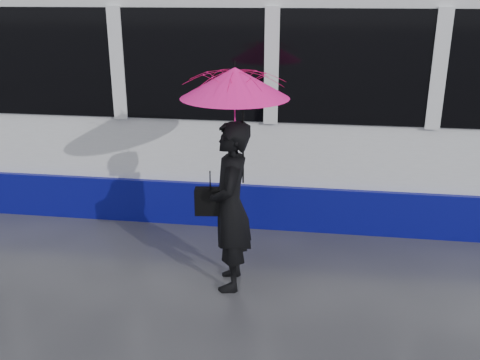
# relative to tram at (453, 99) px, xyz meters

# --- Properties ---
(ground) EXTENTS (90.00, 90.00, 0.00)m
(ground) POSITION_rel_tram_xyz_m (-3.60, -2.50, -1.64)
(ground) COLOR #2A2A2F
(ground) RESTS_ON ground
(rails) EXTENTS (34.00, 1.51, 0.02)m
(rails) POSITION_rel_tram_xyz_m (-3.60, -0.00, -1.63)
(rails) COLOR #3F3D38
(rails) RESTS_ON ground
(tram) EXTENTS (26.00, 2.56, 3.35)m
(tram) POSITION_rel_tram_xyz_m (0.00, 0.00, 0.00)
(tram) COLOR white
(tram) RESTS_ON ground
(woman) EXTENTS (0.52, 0.72, 1.86)m
(woman) POSITION_rel_tram_xyz_m (-2.77, -2.77, -0.71)
(woman) COLOR black
(woman) RESTS_ON ground
(umbrella) EXTENTS (1.21, 1.21, 1.25)m
(umbrella) POSITION_rel_tram_xyz_m (-2.72, -2.77, 0.40)
(umbrella) COLOR #E0127C
(umbrella) RESTS_ON ground
(handbag) EXTENTS (0.35, 0.18, 0.47)m
(handbag) POSITION_rel_tram_xyz_m (-2.99, -2.75, -0.67)
(handbag) COLOR black
(handbag) RESTS_ON ground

